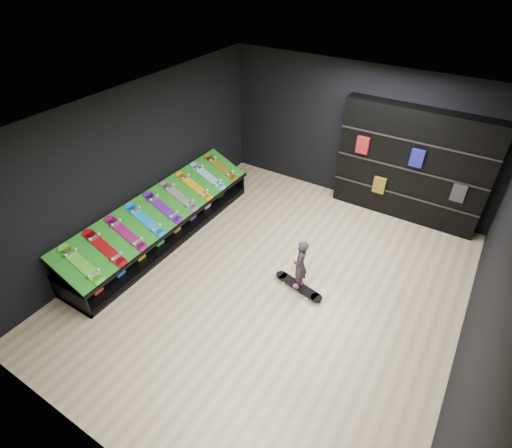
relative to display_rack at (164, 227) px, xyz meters
The scene contains 20 objects.
floor 2.56m from the display_rack, ahead, with size 6.00×7.00×0.01m, color #CCB78A.
ceiling 3.75m from the display_rack, ahead, with size 6.00×7.00×0.01m, color white.
wall_back 4.51m from the display_rack, 53.92° to the left, with size 6.00×0.02×3.00m, color black.
wall_front 4.51m from the display_rack, 53.92° to the right, with size 6.00×0.02×3.00m, color black.
wall_left 1.33m from the display_rack, behind, with size 0.02×7.00×3.00m, color black.
wall_right 5.69m from the display_rack, ahead, with size 0.02×7.00×3.00m, color black.
display_rack is the anchor object (origin of this frame).
turf_ramp 0.46m from the display_rack, ahead, with size 1.00×4.50×0.04m, color #146610.
back_shelving 5.15m from the display_rack, 41.00° to the left, with size 2.99×0.35×2.39m, color black.
floor_skateboard 2.98m from the display_rack, ahead, with size 0.98×0.22×0.09m, color black, non-canonical shape.
child 2.98m from the display_rack, ahead, with size 0.22×0.15×0.58m, color black.
display_board_0 1.96m from the display_rack, 88.11° to the right, with size 0.98×0.22×0.09m, color green, non-canonical shape.
display_board_1 1.51m from the display_rack, 87.48° to the right, with size 0.98×0.22×0.09m, color red, non-canonical shape.
display_board_2 1.07m from the display_rack, 86.23° to the right, with size 0.98×0.22×0.09m, color #E5198C, non-canonical shape.
display_board_3 0.68m from the display_rack, 82.48° to the right, with size 0.98×0.22×0.09m, color blue, non-canonical shape.
display_board_4 0.49m from the display_rack, ahead, with size 0.98×0.22×0.09m, color purple, non-canonical shape.
display_board_5 0.68m from the display_rack, 82.48° to the left, with size 0.98×0.22×0.09m, color black, non-canonical shape.
display_board_6 1.07m from the display_rack, 86.23° to the left, with size 0.98×0.22×0.09m, color orange, non-canonical shape.
display_board_7 1.51m from the display_rack, 87.48° to the left, with size 0.98×0.22×0.09m, color #0CB2E5, non-canonical shape.
display_board_8 1.96m from the display_rack, 88.11° to the left, with size 0.98×0.22×0.09m, color yellow, non-canonical shape.
Camera 1 is at (2.39, -4.45, 5.07)m, focal length 28.00 mm.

